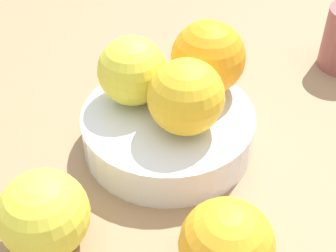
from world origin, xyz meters
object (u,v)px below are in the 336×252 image
at_px(orange_in_bowl_0, 208,58).
at_px(orange_loose_0, 44,215).
at_px(orange_in_bowl_1, 132,71).
at_px(orange_loose_1, 227,245).
at_px(orange_in_bowl_2, 189,95).
at_px(fruit_bowl, 168,130).

distance_m(orange_in_bowl_0, orange_loose_0, 0.24).
bearing_deg(orange_in_bowl_1, orange_loose_1, -105.67).
height_order(orange_in_bowl_1, orange_loose_1, orange_in_bowl_1).
bearing_deg(orange_loose_0, orange_in_bowl_0, 9.48).
xyz_separation_m(orange_in_bowl_1, orange_in_bowl_2, (0.02, -0.07, 0.00)).
distance_m(fruit_bowl, orange_in_bowl_2, 0.07).
height_order(fruit_bowl, orange_loose_0, orange_loose_0).
height_order(orange_in_bowl_2, orange_loose_1, orange_in_bowl_2).
xyz_separation_m(orange_in_bowl_0, orange_loose_0, (-0.23, -0.04, -0.04)).
distance_m(orange_in_bowl_0, orange_in_bowl_1, 0.08).
height_order(orange_in_bowl_2, orange_loose_0, orange_in_bowl_2).
relative_size(fruit_bowl, orange_loose_0, 2.32).
xyz_separation_m(orange_in_bowl_2, orange_loose_1, (-0.07, -0.13, -0.04)).
bearing_deg(fruit_bowl, orange_loose_0, -169.24).
xyz_separation_m(orange_in_bowl_0, orange_in_bowl_1, (-0.07, 0.04, -0.00)).
xyz_separation_m(fruit_bowl, orange_loose_0, (-0.17, -0.03, 0.02)).
height_order(fruit_bowl, orange_in_bowl_2, orange_in_bowl_2).
bearing_deg(orange_loose_0, fruit_bowl, 10.76).
distance_m(fruit_bowl, orange_loose_0, 0.17).
bearing_deg(orange_in_bowl_0, orange_in_bowl_1, 153.44).
xyz_separation_m(fruit_bowl, orange_in_bowl_1, (-0.01, 0.04, 0.06)).
relative_size(orange_in_bowl_0, orange_loose_0, 1.01).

